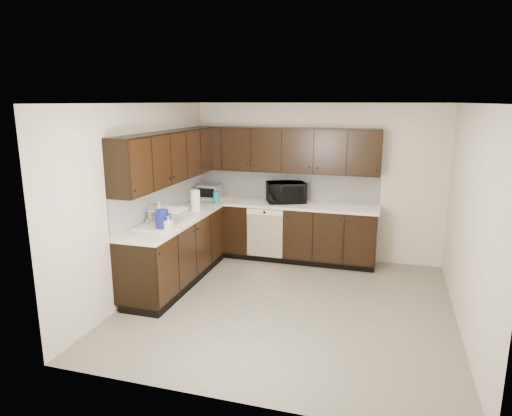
{
  "coord_description": "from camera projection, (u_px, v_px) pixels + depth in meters",
  "views": [
    {
      "loc": [
        1.12,
        -5.24,
        2.52
      ],
      "look_at": [
        -0.6,
        0.6,
        1.09
      ],
      "focal_mm": 32.0,
      "sensor_mm": 36.0,
      "label": 1
    }
  ],
  "objects": [
    {
      "name": "floor",
      "position": [
        288.0,
        305.0,
        5.78
      ],
      "size": [
        4.0,
        4.0,
        0.0
      ],
      "primitive_type": "plane",
      "color": "gray",
      "rests_on": "ground"
    },
    {
      "name": "ceiling",
      "position": [
        292.0,
        103.0,
        5.21
      ],
      "size": [
        4.0,
        4.0,
        0.0
      ],
      "primitive_type": "plane",
      "rotation": [
        3.14,
        0.0,
        0.0
      ],
      "color": "white",
      "rests_on": "wall_back"
    },
    {
      "name": "wall_back",
      "position": [
        316.0,
        182.0,
        7.36
      ],
      "size": [
        4.0,
        0.02,
        2.5
      ],
      "primitive_type": "cube",
      "color": "beige",
      "rests_on": "floor"
    },
    {
      "name": "wall_left",
      "position": [
        142.0,
        200.0,
        6.05
      ],
      "size": [
        0.02,
        4.0,
        2.5
      ],
      "primitive_type": "cube",
      "color": "beige",
      "rests_on": "floor"
    },
    {
      "name": "wall_right",
      "position": [
        470.0,
        222.0,
        4.94
      ],
      "size": [
        0.02,
        4.0,
        2.5
      ],
      "primitive_type": "cube",
      "color": "beige",
      "rests_on": "floor"
    },
    {
      "name": "wall_front",
      "position": [
        236.0,
        265.0,
        3.63
      ],
      "size": [
        4.0,
        0.02,
        2.5
      ],
      "primitive_type": "cube",
      "color": "beige",
      "rests_on": "floor"
    },
    {
      "name": "lower_cabinets",
      "position": [
        240.0,
        242.0,
        7.0
      ],
      "size": [
        3.0,
        2.8,
        0.9
      ],
      "color": "black",
      "rests_on": "floor"
    },
    {
      "name": "countertop",
      "position": [
        240.0,
        210.0,
        6.88
      ],
      "size": [
        3.03,
        2.83,
        0.04
      ],
      "color": "silver",
      "rests_on": "lower_cabinets"
    },
    {
      "name": "backsplash",
      "position": [
        231.0,
        190.0,
        7.08
      ],
      "size": [
        3.0,
        2.8,
        0.48
      ],
      "color": "silver",
      "rests_on": "countertop"
    },
    {
      "name": "upper_cabinets",
      "position": [
        235.0,
        153.0,
        6.8
      ],
      "size": [
        3.0,
        2.8,
        0.7
      ],
      "color": "black",
      "rests_on": "wall_back"
    },
    {
      "name": "dishwasher",
      "position": [
        265.0,
        230.0,
        7.16
      ],
      "size": [
        0.58,
        0.04,
        0.78
      ],
      "color": "beige",
      "rests_on": "lower_cabinets"
    },
    {
      "name": "sink",
      "position": [
        165.0,
        229.0,
        6.03
      ],
      "size": [
        0.54,
        0.82,
        0.42
      ],
      "color": "beige",
      "rests_on": "countertop"
    },
    {
      "name": "microwave",
      "position": [
        286.0,
        192.0,
        7.29
      ],
      "size": [
        0.71,
        0.61,
        0.33
      ],
      "primitive_type": "imported",
      "rotation": [
        0.0,
        0.0,
        0.43
      ],
      "color": "black",
      "rests_on": "countertop"
    },
    {
      "name": "soap_bottle_a",
      "position": [
        169.0,
        223.0,
        5.68
      ],
      "size": [
        0.09,
        0.09,
        0.19
      ],
      "primitive_type": "imported",
      "rotation": [
        0.0,
        0.0,
        0.01
      ],
      "color": "gray",
      "rests_on": "countertop"
    },
    {
      "name": "soap_bottle_b",
      "position": [
        159.0,
        211.0,
        6.15
      ],
      "size": [
        0.13,
        0.13,
        0.27
      ],
      "primitive_type": "imported",
      "rotation": [
        0.0,
        0.0,
        -0.31
      ],
      "color": "gray",
      "rests_on": "countertop"
    },
    {
      "name": "toaster_oven",
      "position": [
        209.0,
        191.0,
        7.62
      ],
      "size": [
        0.38,
        0.29,
        0.23
      ],
      "primitive_type": "cube",
      "rotation": [
        0.0,
        0.0,
        -0.05
      ],
      "color": "#ADADAF",
      "rests_on": "countertop"
    },
    {
      "name": "storage_bin",
      "position": [
        168.0,
        215.0,
        6.13
      ],
      "size": [
        0.44,
        0.33,
        0.17
      ],
      "primitive_type": "cube",
      "rotation": [
        0.0,
        0.0,
        -0.02
      ],
      "color": "silver",
      "rests_on": "countertop"
    },
    {
      "name": "blue_pitcher",
      "position": [
        162.0,
        220.0,
        5.76
      ],
      "size": [
        0.21,
        0.21,
        0.25
      ],
      "primitive_type": "cylinder",
      "rotation": [
        0.0,
        0.0,
        0.32
      ],
      "color": "navy",
      "rests_on": "countertop"
    },
    {
      "name": "teal_tumbler",
      "position": [
        216.0,
        197.0,
        7.21
      ],
      "size": [
        0.11,
        0.11,
        0.2
      ],
      "primitive_type": "cylinder",
      "rotation": [
        0.0,
        0.0,
        0.22
      ],
      "color": "#0B7D83",
      "rests_on": "countertop"
    },
    {
      "name": "paper_towel_roll",
      "position": [
        195.0,
        200.0,
        6.72
      ],
      "size": [
        0.16,
        0.16,
        0.31
      ],
      "primitive_type": "cylinder",
      "rotation": [
        0.0,
        0.0,
        -0.17
      ],
      "color": "white",
      "rests_on": "countertop"
    }
  ]
}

